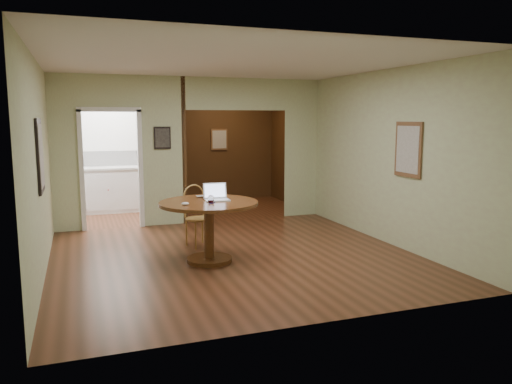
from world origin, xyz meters
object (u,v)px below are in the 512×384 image
object	(u,v)px
chair	(197,212)
closed_laptop	(209,197)
dining_table	(209,217)
open_laptop	(216,195)

from	to	relation	value
chair	closed_laptop	distance (m)	0.67
dining_table	open_laptop	distance (m)	0.32
dining_table	open_laptop	size ratio (longest dim) A/B	3.92
chair	open_laptop	bearing A→B (deg)	-100.61
closed_laptop	dining_table	bearing A→B (deg)	-102.26
open_laptop	closed_laptop	distance (m)	0.25
open_laptop	closed_laptop	world-z (taller)	open_laptop
dining_table	chair	size ratio (longest dim) A/B	1.42
chair	dining_table	bearing A→B (deg)	-109.48
chair	open_laptop	size ratio (longest dim) A/B	2.77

